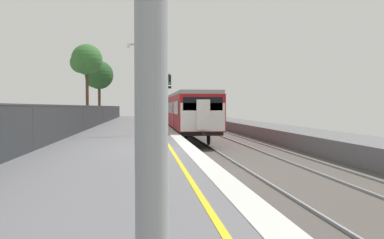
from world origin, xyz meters
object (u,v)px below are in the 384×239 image
(speed_limit_sign, at_px, (162,105))
(background_tree_left, at_px, (85,61))
(signal_gantry, at_px, (164,92))
(commuter_train_at_platform, at_px, (169,109))
(background_tree_centre, at_px, (98,76))
(platform_lamp_mid, at_px, (145,81))

(speed_limit_sign, relative_size, background_tree_left, 0.34)
(signal_gantry, height_order, speed_limit_sign, signal_gantry)
(commuter_train_at_platform, distance_m, background_tree_centre, 10.62)
(signal_gantry, xyz_separation_m, platform_lamp_mid, (-1.96, -16.96, 0.02))
(commuter_train_at_platform, bearing_deg, background_tree_left, -129.37)
(commuter_train_at_platform, xyz_separation_m, background_tree_left, (-9.58, -11.68, 5.21))
(signal_gantry, bearing_deg, background_tree_left, 163.10)
(platform_lamp_mid, bearing_deg, background_tree_left, 107.57)
(signal_gantry, height_order, background_tree_left, background_tree_left)
(commuter_train_at_platform, height_order, signal_gantry, signal_gantry)
(background_tree_left, bearing_deg, speed_limit_sign, -38.77)
(speed_limit_sign, distance_m, background_tree_left, 10.98)
(commuter_train_at_platform, distance_m, speed_limit_sign, 17.99)
(background_tree_centre, bearing_deg, background_tree_left, -91.40)
(signal_gantry, distance_m, background_tree_left, 9.12)
(platform_lamp_mid, xyz_separation_m, background_tree_left, (-6.15, 19.42, 3.35))
(platform_lamp_mid, distance_m, background_tree_left, 20.65)
(speed_limit_sign, height_order, platform_lamp_mid, platform_lamp_mid)
(platform_lamp_mid, height_order, background_tree_left, background_tree_left)
(signal_gantry, relative_size, background_tree_centre, 0.66)
(commuter_train_at_platform, height_order, speed_limit_sign, commuter_train_at_platform)
(speed_limit_sign, bearing_deg, commuter_train_at_platform, 84.11)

